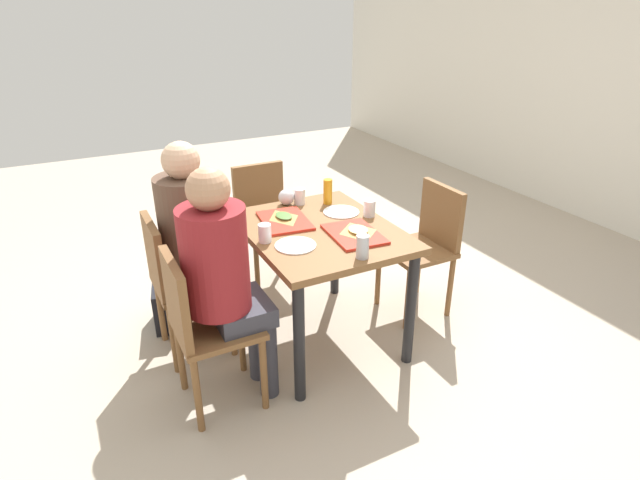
{
  "coord_description": "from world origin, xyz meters",
  "views": [
    {
      "loc": [
        2.4,
        -1.24,
        1.94
      ],
      "look_at": [
        0.0,
        0.0,
        0.67
      ],
      "focal_mm": 29.06,
      "sensor_mm": 36.0,
      "label": 1
    }
  ],
  "objects_px": {
    "foil_bundle": "(286,197)",
    "person_in_brown_jacket": "(224,271)",
    "tray_red_far": "(354,234)",
    "plastic_cup_b": "(265,233)",
    "main_table": "(320,245)",
    "chair_near_right": "(200,322)",
    "plastic_cup_a": "(369,208)",
    "plastic_cup_c": "(300,196)",
    "pizza_slice_b": "(358,230)",
    "soda_can": "(363,247)",
    "condiment_bottle": "(328,192)",
    "paper_plate_center": "(341,212)",
    "tray_red_near": "(285,221)",
    "pizza_slice_a": "(284,217)",
    "person_in_red": "(196,233)",
    "handbag": "(167,304)",
    "chair_near_left": "(176,277)",
    "chair_left_end": "(264,215)",
    "paper_plate_near_edge": "(296,245)",
    "chair_far_side": "(427,239)"
  },
  "relations": [
    {
      "from": "foil_bundle",
      "to": "person_in_brown_jacket",
      "type": "bearing_deg",
      "value": -42.92
    },
    {
      "from": "tray_red_far",
      "to": "foil_bundle",
      "type": "bearing_deg",
      "value": -166.7
    },
    {
      "from": "tray_red_far",
      "to": "plastic_cup_b",
      "type": "xyz_separation_m",
      "value": [
        -0.15,
        -0.47,
        0.04
      ]
    },
    {
      "from": "main_table",
      "to": "chair_near_right",
      "type": "xyz_separation_m",
      "value": [
        0.25,
        -0.79,
        -0.13
      ]
    },
    {
      "from": "plastic_cup_a",
      "to": "plastic_cup_c",
      "type": "relative_size",
      "value": 1.0
    },
    {
      "from": "chair_near_right",
      "to": "pizza_slice_b",
      "type": "relative_size",
      "value": 3.96
    },
    {
      "from": "tray_red_far",
      "to": "foil_bundle",
      "type": "relative_size",
      "value": 3.6
    },
    {
      "from": "soda_can",
      "to": "pizza_slice_b",
      "type": "bearing_deg",
      "value": 153.11
    },
    {
      "from": "plastic_cup_c",
      "to": "condiment_bottle",
      "type": "xyz_separation_m",
      "value": [
        0.08,
        0.16,
        0.03
      ]
    },
    {
      "from": "chair_near_right",
      "to": "paper_plate_center",
      "type": "relative_size",
      "value": 3.93
    },
    {
      "from": "tray_red_near",
      "to": "paper_plate_center",
      "type": "xyz_separation_m",
      "value": [
        0.03,
        0.37,
        -0.0
      ]
    },
    {
      "from": "main_table",
      "to": "plastic_cup_c",
      "type": "xyz_separation_m",
      "value": [
        -0.4,
        0.06,
        0.16
      ]
    },
    {
      "from": "main_table",
      "to": "soda_can",
      "type": "relative_size",
      "value": 8.21
    },
    {
      "from": "main_table",
      "to": "chair_near_right",
      "type": "bearing_deg",
      "value": -72.4
    },
    {
      "from": "condiment_bottle",
      "to": "tray_red_far",
      "type": "bearing_deg",
      "value": -11.45
    },
    {
      "from": "tray_red_far",
      "to": "pizza_slice_a",
      "type": "bearing_deg",
      "value": -145.12
    },
    {
      "from": "person_in_red",
      "to": "handbag",
      "type": "distance_m",
      "value": 0.73
    },
    {
      "from": "chair_near_left",
      "to": "person_in_brown_jacket",
      "type": "distance_m",
      "value": 0.58
    },
    {
      "from": "person_in_brown_jacket",
      "to": "plastic_cup_a",
      "type": "distance_m",
      "value": 1.03
    },
    {
      "from": "person_in_brown_jacket",
      "to": "tray_red_near",
      "type": "height_order",
      "value": "person_in_brown_jacket"
    },
    {
      "from": "plastic_cup_b",
      "to": "soda_can",
      "type": "relative_size",
      "value": 0.82
    },
    {
      "from": "tray_red_far",
      "to": "pizza_slice_b",
      "type": "relative_size",
      "value": 1.65
    },
    {
      "from": "tray_red_far",
      "to": "pizza_slice_a",
      "type": "xyz_separation_m",
      "value": [
        -0.37,
        -0.26,
        0.02
      ]
    },
    {
      "from": "plastic_cup_b",
      "to": "condiment_bottle",
      "type": "xyz_separation_m",
      "value": [
        -0.35,
        0.57,
        0.03
      ]
    },
    {
      "from": "chair_near_right",
      "to": "condiment_bottle",
      "type": "height_order",
      "value": "condiment_bottle"
    },
    {
      "from": "paper_plate_center",
      "to": "plastic_cup_c",
      "type": "height_order",
      "value": "plastic_cup_c"
    },
    {
      "from": "paper_plate_center",
      "to": "pizza_slice_b",
      "type": "xyz_separation_m",
      "value": [
        0.33,
        -0.08,
        0.02
      ]
    },
    {
      "from": "chair_near_right",
      "to": "plastic_cup_c",
      "type": "bearing_deg",
      "value": 127.44
    },
    {
      "from": "pizza_slice_a",
      "to": "plastic_cup_b",
      "type": "relative_size",
      "value": 1.96
    },
    {
      "from": "chair_near_right",
      "to": "condiment_bottle",
      "type": "distance_m",
      "value": 1.21
    },
    {
      "from": "chair_left_end",
      "to": "pizza_slice_b",
      "type": "height_order",
      "value": "chair_left_end"
    },
    {
      "from": "plastic_cup_c",
      "to": "plastic_cup_b",
      "type": "bearing_deg",
      "value": -43.63
    },
    {
      "from": "chair_near_right",
      "to": "tray_red_far",
      "type": "relative_size",
      "value": 2.4
    },
    {
      "from": "tray_red_near",
      "to": "plastic_cup_a",
      "type": "height_order",
      "value": "plastic_cup_a"
    },
    {
      "from": "main_table",
      "to": "chair_near_right",
      "type": "height_order",
      "value": "chair_near_right"
    },
    {
      "from": "foil_bundle",
      "to": "paper_plate_near_edge",
      "type": "bearing_deg",
      "value": -19.41
    },
    {
      "from": "chair_far_side",
      "to": "plastic_cup_b",
      "type": "height_order",
      "value": "chair_far_side"
    },
    {
      "from": "person_in_brown_jacket",
      "to": "foil_bundle",
      "type": "xyz_separation_m",
      "value": [
        -0.68,
        0.63,
        0.04
      ]
    },
    {
      "from": "chair_near_left",
      "to": "pizza_slice_a",
      "type": "relative_size",
      "value": 4.42
    },
    {
      "from": "tray_red_near",
      "to": "condiment_bottle",
      "type": "xyz_separation_m",
      "value": [
        -0.15,
        0.37,
        0.07
      ]
    },
    {
      "from": "plastic_cup_b",
      "to": "handbag",
      "type": "distance_m",
      "value": 1.02
    },
    {
      "from": "chair_near_left",
      "to": "paper_plate_center",
      "type": "distance_m",
      "value": 1.05
    },
    {
      "from": "plastic_cup_a",
      "to": "soda_can",
      "type": "xyz_separation_m",
      "value": [
        0.45,
        -0.32,
        0.01
      ]
    },
    {
      "from": "tray_red_near",
      "to": "soda_can",
      "type": "xyz_separation_m",
      "value": [
        0.6,
        0.16,
        0.05
      ]
    },
    {
      "from": "condiment_bottle",
      "to": "foil_bundle",
      "type": "distance_m",
      "value": 0.26
    },
    {
      "from": "chair_left_end",
      "to": "pizza_slice_b",
      "type": "xyz_separation_m",
      "value": [
        1.06,
        0.15,
        0.27
      ]
    },
    {
      "from": "paper_plate_center",
      "to": "pizza_slice_b",
      "type": "height_order",
      "value": "pizza_slice_b"
    },
    {
      "from": "paper_plate_near_edge",
      "to": "handbag",
      "type": "bearing_deg",
      "value": -142.18
    },
    {
      "from": "condiment_bottle",
      "to": "foil_bundle",
      "type": "height_order",
      "value": "condiment_bottle"
    },
    {
      "from": "chair_far_side",
      "to": "paper_plate_center",
      "type": "height_order",
      "value": "chair_far_side"
    }
  ]
}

